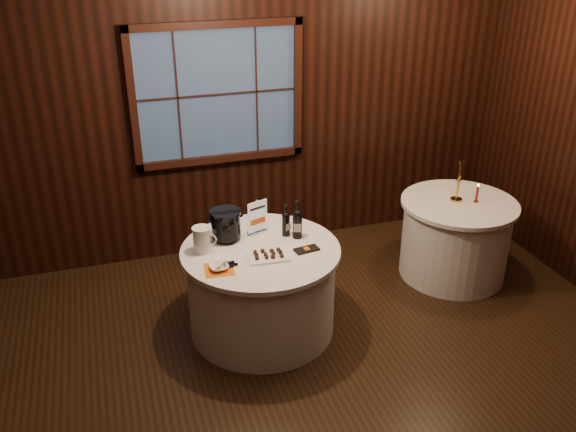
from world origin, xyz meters
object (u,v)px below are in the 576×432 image
object	(u,v)px
port_bottle_left	(286,222)
brass_candlestick	(458,186)
port_bottle_right	(297,222)
chocolate_box	(307,249)
sign_stand	(257,222)
cracker_bowl	(219,267)
grape_bunch	(231,264)
chocolate_plate	(269,255)
glass_pitcher	(202,239)
main_table	(261,289)
side_table	(455,238)
ice_bucket	(226,225)
red_candle	(477,195)

from	to	relation	value
port_bottle_left	brass_candlestick	world-z (taller)	brass_candlestick
port_bottle_right	chocolate_box	distance (m)	0.27
chocolate_box	brass_candlestick	world-z (taller)	brass_candlestick
brass_candlestick	sign_stand	bearing A→B (deg)	-177.86
port_bottle_left	cracker_bowl	size ratio (longest dim) A/B	1.94
port_bottle_left	grape_bunch	world-z (taller)	port_bottle_left
port_bottle_right	chocolate_plate	world-z (taller)	port_bottle_right
sign_stand	brass_candlestick	xyz separation A→B (m)	(1.94, 0.07, 0.04)
port_bottle_left	glass_pitcher	xyz separation A→B (m)	(-0.71, -0.06, -0.01)
sign_stand	chocolate_box	size ratio (longest dim) A/B	1.56
chocolate_box	grape_bunch	xyz separation A→B (m)	(-0.63, -0.06, 0.01)
glass_pitcher	grape_bunch	bearing A→B (deg)	-39.02
port_bottle_left	chocolate_box	world-z (taller)	port_bottle_left
glass_pitcher	brass_candlestick	size ratio (longest dim) A/B	0.53
chocolate_plate	port_bottle_left	bearing A→B (deg)	52.69
main_table	side_table	size ratio (longest dim) A/B	1.19
ice_bucket	sign_stand	bearing A→B (deg)	7.09
sign_stand	glass_pitcher	world-z (taller)	sign_stand
sign_stand	cracker_bowl	distance (m)	0.65
ice_bucket	brass_candlestick	size ratio (longest dim) A/B	0.65
cracker_bowl	red_candle	world-z (taller)	red_candle
chocolate_box	grape_bunch	distance (m)	0.63
main_table	side_table	bearing A→B (deg)	8.53
port_bottle_right	chocolate_box	world-z (taller)	port_bottle_right
side_table	brass_candlestick	distance (m)	0.53
chocolate_plate	red_candle	xyz separation A→B (m)	(2.11, 0.40, 0.06)
side_table	chocolate_plate	xyz separation A→B (m)	(-1.98, -0.46, 0.40)
side_table	chocolate_plate	world-z (taller)	chocolate_plate
side_table	port_bottle_right	world-z (taller)	port_bottle_right
glass_pitcher	ice_bucket	bearing A→B (deg)	54.08
glass_pitcher	cracker_bowl	xyz separation A→B (m)	(0.07, -0.31, -0.08)
main_table	chocolate_box	size ratio (longest dim) A/B	6.58
chocolate_plate	glass_pitcher	size ratio (longest dim) A/B	1.58
side_table	grape_bunch	distance (m)	2.38
sign_stand	ice_bucket	bearing A→B (deg)	167.49
main_table	sign_stand	bearing A→B (deg)	80.67
chocolate_plate	main_table	bearing A→B (deg)	97.46
main_table	cracker_bowl	world-z (taller)	cracker_bowl
glass_pitcher	cracker_bowl	distance (m)	0.33
main_table	side_table	world-z (taller)	same
sign_stand	grape_bunch	distance (m)	0.58
port_bottle_left	side_table	bearing A→B (deg)	-15.60
brass_candlestick	main_table	bearing A→B (deg)	-170.45
grape_bunch	chocolate_plate	bearing A→B (deg)	7.54
side_table	chocolate_box	bearing A→B (deg)	-165.12
port_bottle_left	chocolate_box	size ratio (longest dim) A/B	1.42
brass_candlestick	grape_bunch	bearing A→B (deg)	-166.75
sign_stand	port_bottle_right	size ratio (longest dim) A/B	0.93
port_bottle_left	chocolate_plate	xyz separation A→B (m)	(-0.24, -0.31, -0.10)
sign_stand	red_candle	size ratio (longest dim) A/B	1.65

